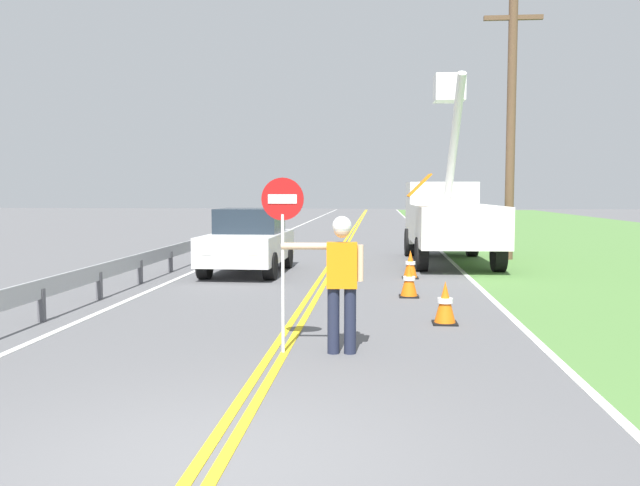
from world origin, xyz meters
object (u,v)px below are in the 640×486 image
Objects in this scene: utility_pole_near at (511,125)px; traffic_cone_lead at (445,304)px; oncoming_sedan_nearest at (249,242)px; stop_sign_paddle at (283,225)px; traffic_cone_mid at (409,281)px; utility_bucket_truck at (448,215)px; flagger_worker at (341,275)px; traffic_cone_tail at (410,265)px.

utility_pole_near is 11.60× the size of traffic_cone_lead.
oncoming_sedan_nearest reaches higher than traffic_cone_lead.
stop_sign_paddle reaches higher than traffic_cone_mid.
utility_bucket_truck is 0.84× the size of utility_pole_near.
utility_bucket_truck reaches higher than flagger_worker.
utility_pole_near is at bearing 23.34° from utility_bucket_truck.
stop_sign_paddle is at bearing -104.71° from traffic_cone_tail.
flagger_worker is 5.04m from traffic_cone_mid.
traffic_cone_tail is (-1.34, -4.11, -1.09)m from utility_bucket_truck.
traffic_cone_mid is at bearing -113.83° from utility_pole_near.
stop_sign_paddle is 3.33× the size of traffic_cone_tail.
utility_pole_near is 11.77m from traffic_cone_lead.
flagger_worker is 2.61× the size of traffic_cone_mid.
stop_sign_paddle reaches higher than oncoming_sedan_nearest.
utility_bucket_truck is at bearing -156.66° from utility_pole_near.
stop_sign_paddle is 3.33× the size of traffic_cone_lead.
utility_bucket_truck is 9.80× the size of traffic_cone_tail.
utility_pole_near is at bearing 74.05° from traffic_cone_lead.
flagger_worker is at bearing -109.89° from utility_pole_near.
traffic_cone_lead is 2.78m from traffic_cone_mid.
oncoming_sedan_nearest is 9.29m from utility_pole_near.
flagger_worker is 7.96m from traffic_cone_tail.
traffic_cone_tail is at bearing -10.08° from oncoming_sedan_nearest.
stop_sign_paddle is 0.34× the size of utility_bucket_truck.
utility_bucket_truck is 9.80× the size of traffic_cone_lead.
stop_sign_paddle is 0.56× the size of oncoming_sedan_nearest.
traffic_cone_mid is (-1.51, -7.07, -1.09)m from utility_bucket_truck.
oncoming_sedan_nearest is at bearing 108.78° from flagger_worker.
flagger_worker is 9.05m from oncoming_sedan_nearest.
utility_pole_near is (1.99, 0.86, 2.82)m from utility_bucket_truck.
flagger_worker is 0.22× the size of utility_pole_near.
utility_bucket_truck is 6.51m from oncoming_sedan_nearest.
utility_pole_near is 11.60× the size of traffic_cone_mid.
oncoming_sedan_nearest is 5.92× the size of traffic_cone_mid.
traffic_cone_lead is at bearing 42.59° from stop_sign_paddle.
traffic_cone_mid is (1.13, 4.86, -0.71)m from flagger_worker.
flagger_worker reaches higher than oncoming_sedan_nearest.
traffic_cone_lead and traffic_cone_tail have the same top height.
traffic_cone_lead is at bearing -96.15° from utility_bucket_truck.
flagger_worker is 2.61× the size of traffic_cone_tail.
flagger_worker is 0.78× the size of stop_sign_paddle.
traffic_cone_tail is at bearing 86.71° from traffic_cone_mid.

